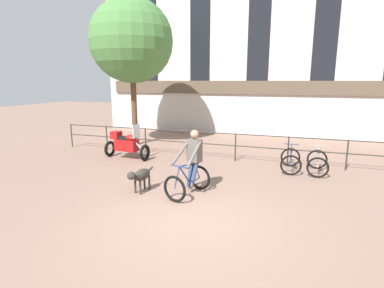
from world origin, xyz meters
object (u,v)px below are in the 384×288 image
parked_bicycle_near_lamp (291,160)px  parked_bicycle_mid_left (317,162)px  dog (140,176)px  cyclist_with_bike (191,166)px  parked_motorcycle (126,144)px

parked_bicycle_near_lamp → parked_bicycle_mid_left: size_ratio=1.00×
dog → parked_bicycle_near_lamp: parked_bicycle_near_lamp is taller
cyclist_with_bike → parked_bicycle_mid_left: 4.50m
parked_motorcycle → parked_bicycle_mid_left: parked_motorcycle is taller
parked_bicycle_mid_left → cyclist_with_bike: bearing=45.1°
parked_bicycle_mid_left → parked_motorcycle: bearing=5.2°
parked_bicycle_mid_left → parked_bicycle_near_lamp: bearing=2.2°
dog → parked_bicycle_mid_left: bearing=48.3°
parked_motorcycle → parked_bicycle_mid_left: bearing=-81.8°
cyclist_with_bike → parked_bicycle_near_lamp: size_ratio=1.50×
dog → cyclist_with_bike: bearing=26.9°
cyclist_with_bike → parked_motorcycle: cyclist_with_bike is taller
cyclist_with_bike → dog: size_ratio=1.65×
parked_bicycle_near_lamp → parked_bicycle_mid_left: same height
cyclist_with_bike → dog: (-1.31, -0.36, -0.29)m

